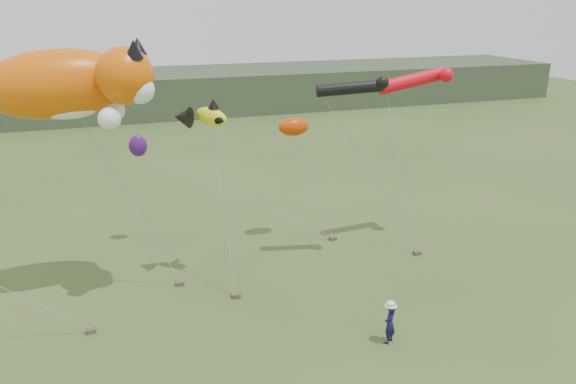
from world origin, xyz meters
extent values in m
plane|color=#385123|center=(0.00, 0.00, 0.00)|extent=(120.00, 120.00, 0.00)
cube|color=#2D3D28|center=(0.00, 45.00, 2.00)|extent=(90.00, 12.00, 4.00)
imported|color=#161141|center=(2.35, -0.37, 0.72)|extent=(0.63, 0.59, 1.44)
cube|color=brown|center=(-3.77, 6.00, 0.08)|extent=(0.33, 0.26, 0.17)
cube|color=brown|center=(-1.84, 4.27, 0.08)|extent=(0.33, 0.26, 0.17)
cube|color=brown|center=(6.95, 5.41, 0.08)|extent=(0.33, 0.26, 0.17)
cube|color=brown|center=(-7.24, 3.52, 0.08)|extent=(0.33, 0.26, 0.17)
cube|color=brown|center=(3.95, 8.20, 0.08)|extent=(0.33, 0.26, 0.17)
ellipsoid|color=#E25C06|center=(-7.43, 6.93, 8.19)|extent=(5.55, 2.60, 2.70)
sphere|color=#E25C06|center=(-5.18, 5.80, 8.53)|extent=(2.02, 2.02, 2.02)
cone|color=black|center=(-4.85, 5.24, 9.48)|extent=(0.63, 0.77, 0.76)
cone|color=black|center=(-4.62, 6.37, 9.48)|extent=(0.63, 0.73, 0.72)
sphere|color=white|center=(-4.73, 5.47, 8.08)|extent=(1.01, 1.01, 1.01)
ellipsoid|color=white|center=(-7.20, 6.59, 7.29)|extent=(1.98, 0.99, 0.62)
sphere|color=white|center=(-5.86, 5.13, 7.18)|extent=(0.79, 0.79, 0.79)
sphere|color=white|center=(-5.63, 6.70, 7.18)|extent=(0.79, 0.79, 0.79)
ellipsoid|color=yellow|center=(-2.07, 6.40, 6.78)|extent=(1.47, 1.24, 0.96)
cone|color=black|center=(-3.17, 6.67, 6.78)|extent=(0.99, 1.04, 0.82)
cone|color=black|center=(-1.98, 6.40, 7.28)|extent=(0.46, 0.46, 0.36)
cone|color=black|center=(-1.80, 5.94, 6.69)|extent=(0.48, 0.51, 0.36)
cone|color=black|center=(-1.80, 6.86, 6.69)|extent=(0.48, 0.51, 0.36)
cylinder|color=black|center=(3.67, 6.26, 7.62)|extent=(2.82, 1.15, 0.70)
sphere|color=black|center=(4.91, 5.82, 7.84)|extent=(0.55, 0.55, 0.55)
cylinder|color=red|center=(7.28, 7.51, 7.60)|extent=(3.30, 0.75, 1.11)
sphere|color=red|center=(8.73, 6.99, 7.86)|extent=(0.64, 0.64, 0.64)
ellipsoid|color=red|center=(2.25, 9.14, 5.52)|extent=(1.43, 0.83, 0.83)
ellipsoid|color=#471568|center=(-4.64, 10.85, 4.78)|extent=(0.83, 0.55, 1.01)
camera|label=1|loc=(-6.20, -14.79, 11.02)|focal=35.00mm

